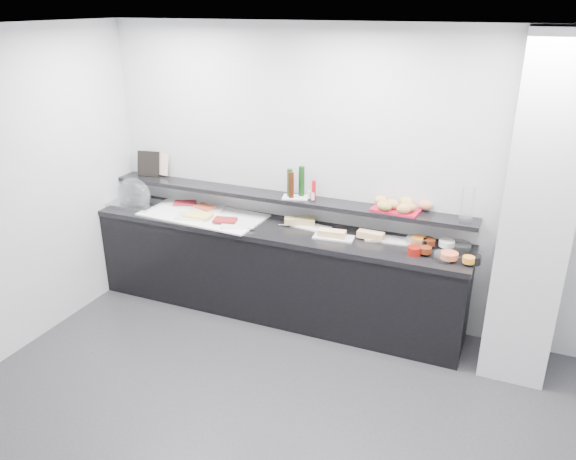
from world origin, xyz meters
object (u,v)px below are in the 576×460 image
at_px(bread_tray, 397,209).
at_px(carafe, 467,206).
at_px(sandwich_plate_mid, 334,237).
at_px(condiment_tray, 296,197).
at_px(framed_print, 148,164).
at_px(cloche_base, 135,204).

distance_m(bread_tray, carafe, 0.61).
xyz_separation_m(sandwich_plate_mid, condiment_tray, (-0.45, 0.21, 0.25)).
distance_m(sandwich_plate_mid, bread_tray, 0.61).
bearing_deg(framed_print, carafe, -11.73).
bearing_deg(sandwich_plate_mid, condiment_tray, 149.66).
xyz_separation_m(sandwich_plate_mid, carafe, (1.08, 0.17, 0.39)).
height_order(cloche_base, framed_print, framed_print).
xyz_separation_m(sandwich_plate_mid, bread_tray, (0.49, 0.25, 0.25)).
relative_size(framed_print, bread_tray, 0.64).
xyz_separation_m(framed_print, condiment_tray, (1.68, -0.06, -0.12)).
distance_m(sandwich_plate_mid, carafe, 1.16).
bearing_deg(bread_tray, framed_print, -174.31).
height_order(framed_print, bread_tray, framed_print).
bearing_deg(condiment_tray, cloche_base, 171.78).
relative_size(sandwich_plate_mid, carafe, 1.19).
xyz_separation_m(cloche_base, carafe, (3.23, 0.17, 0.38)).
bearing_deg(bread_tray, carafe, -1.18).
bearing_deg(framed_print, sandwich_plate_mid, -17.24).
relative_size(sandwich_plate_mid, condiment_tray, 1.52).
xyz_separation_m(framed_print, carafe, (3.22, -0.10, 0.02)).
distance_m(cloche_base, condiment_tray, 1.73).
distance_m(condiment_tray, bread_tray, 0.95).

